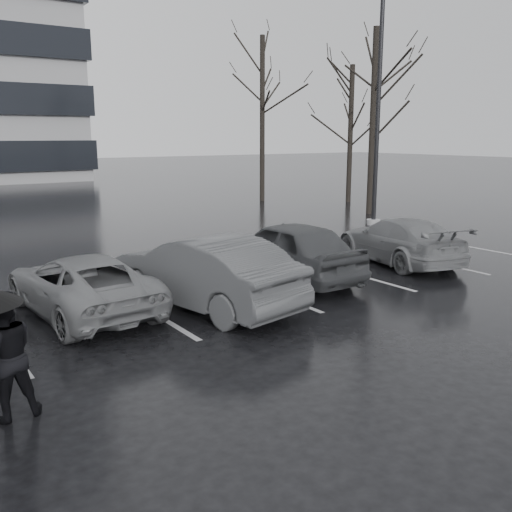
{
  "coord_description": "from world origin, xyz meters",
  "views": [
    {
      "loc": [
        -6.65,
        -8.25,
        3.48
      ],
      "look_at": [
        -0.33,
        1.0,
        1.1
      ],
      "focal_mm": 40.0,
      "sensor_mm": 36.0,
      "label": 1
    }
  ],
  "objects_px": {
    "tree_east": "(373,123)",
    "tree_ne": "(350,135)",
    "car_west_b": "(82,284)",
    "pedestrian_right": "(4,356)",
    "car_east": "(398,240)",
    "tree_north": "(262,120)",
    "car_west_a": "(204,272)",
    "lamp_post": "(378,111)",
    "car_main": "(288,250)"
  },
  "relations": [
    {
      "from": "car_west_a",
      "to": "tree_ne",
      "type": "xyz_separation_m",
      "value": [
        15.63,
        12.3,
        2.75
      ]
    },
    {
      "from": "car_east",
      "to": "pedestrian_right",
      "type": "bearing_deg",
      "value": 29.54
    },
    {
      "from": "car_west_a",
      "to": "tree_east",
      "type": "relative_size",
      "value": 0.57
    },
    {
      "from": "pedestrian_right",
      "to": "tree_east",
      "type": "distance_m",
      "value": 20.93
    },
    {
      "from": "car_west_b",
      "to": "pedestrian_right",
      "type": "bearing_deg",
      "value": 56.62
    },
    {
      "from": "car_east",
      "to": "tree_east",
      "type": "xyz_separation_m",
      "value": [
        6.64,
        7.66,
        3.37
      ]
    },
    {
      "from": "pedestrian_right",
      "to": "lamp_post",
      "type": "relative_size",
      "value": 0.17
    },
    {
      "from": "car_east",
      "to": "tree_north",
      "type": "relative_size",
      "value": 0.51
    },
    {
      "from": "tree_north",
      "to": "tree_ne",
      "type": "bearing_deg",
      "value": -40.6
    },
    {
      "from": "car_main",
      "to": "car_west_b",
      "type": "xyz_separation_m",
      "value": [
        -5.04,
        0.14,
        -0.15
      ]
    },
    {
      "from": "pedestrian_right",
      "to": "lamp_post",
      "type": "xyz_separation_m",
      "value": [
        15.33,
        8.67,
        3.58
      ]
    },
    {
      "from": "tree_north",
      "to": "tree_east",
      "type": "bearing_deg",
      "value": -81.87
    },
    {
      "from": "pedestrian_right",
      "to": "tree_ne",
      "type": "bearing_deg",
      "value": -145.19
    },
    {
      "from": "pedestrian_right",
      "to": "lamp_post",
      "type": "distance_m",
      "value": 17.97
    },
    {
      "from": "car_main",
      "to": "tree_ne",
      "type": "bearing_deg",
      "value": -138.02
    },
    {
      "from": "car_east",
      "to": "tree_east",
      "type": "height_order",
      "value": "tree_east"
    },
    {
      "from": "tree_north",
      "to": "car_east",
      "type": "bearing_deg",
      "value": -111.02
    },
    {
      "from": "car_west_a",
      "to": "lamp_post",
      "type": "distance_m",
      "value": 12.99
    },
    {
      "from": "lamp_post",
      "to": "tree_east",
      "type": "relative_size",
      "value": 1.2
    },
    {
      "from": "lamp_post",
      "to": "tree_north",
      "type": "height_order",
      "value": "lamp_post"
    },
    {
      "from": "car_east",
      "to": "car_main",
      "type": "bearing_deg",
      "value": 8.58
    },
    {
      "from": "tree_north",
      "to": "car_main",
      "type": "bearing_deg",
      "value": -122.83
    },
    {
      "from": "car_west_b",
      "to": "tree_ne",
      "type": "distance_m",
      "value": 21.32
    },
    {
      "from": "car_main",
      "to": "tree_east",
      "type": "height_order",
      "value": "tree_east"
    },
    {
      "from": "car_west_a",
      "to": "tree_north",
      "type": "xyz_separation_m",
      "value": [
        12.13,
        15.3,
        3.5
      ]
    },
    {
      "from": "tree_east",
      "to": "tree_ne",
      "type": "bearing_deg",
      "value": 57.99
    },
    {
      "from": "tree_ne",
      "to": "tree_east",
      "type": "bearing_deg",
      "value": -122.01
    },
    {
      "from": "car_east",
      "to": "tree_north",
      "type": "height_order",
      "value": "tree_north"
    },
    {
      "from": "car_main",
      "to": "lamp_post",
      "type": "distance_m",
      "value": 10.26
    },
    {
      "from": "car_west_a",
      "to": "car_main",
      "type": "bearing_deg",
      "value": -174.09
    },
    {
      "from": "car_main",
      "to": "car_west_b",
      "type": "relative_size",
      "value": 1.02
    },
    {
      "from": "car_west_a",
      "to": "car_east",
      "type": "xyz_separation_m",
      "value": [
        6.5,
        0.64,
        -0.12
      ]
    },
    {
      "from": "pedestrian_right",
      "to": "tree_ne",
      "type": "distance_m",
      "value": 25.17
    },
    {
      "from": "car_west_b",
      "to": "tree_east",
      "type": "height_order",
      "value": "tree_east"
    },
    {
      "from": "tree_east",
      "to": "tree_ne",
      "type": "relative_size",
      "value": 1.14
    },
    {
      "from": "car_west_b",
      "to": "car_east",
      "type": "bearing_deg",
      "value": 173.81
    },
    {
      "from": "car_west_b",
      "to": "tree_east",
      "type": "distance_m",
      "value": 17.33
    },
    {
      "from": "car_east",
      "to": "lamp_post",
      "type": "bearing_deg",
      "value": -118.06
    },
    {
      "from": "lamp_post",
      "to": "tree_ne",
      "type": "xyz_separation_m",
      "value": [
        4.66,
        6.38,
        -0.9
      ]
    },
    {
      "from": "lamp_post",
      "to": "car_west_a",
      "type": "bearing_deg",
      "value": -151.66
    },
    {
      "from": "car_west_a",
      "to": "pedestrian_right",
      "type": "bearing_deg",
      "value": 21.06
    },
    {
      "from": "tree_east",
      "to": "tree_north",
      "type": "height_order",
      "value": "tree_north"
    },
    {
      "from": "lamp_post",
      "to": "tree_north",
      "type": "xyz_separation_m",
      "value": [
        1.16,
        9.38,
        -0.15
      ]
    },
    {
      "from": "car_west_a",
      "to": "tree_ne",
      "type": "distance_m",
      "value": 20.08
    },
    {
      "from": "pedestrian_right",
      "to": "tree_east",
      "type": "bearing_deg",
      "value": -149.88
    },
    {
      "from": "tree_east",
      "to": "tree_ne",
      "type": "height_order",
      "value": "tree_east"
    },
    {
      "from": "car_west_b",
      "to": "pedestrian_right",
      "type": "relative_size",
      "value": 2.59
    },
    {
      "from": "car_west_a",
      "to": "car_east",
      "type": "distance_m",
      "value": 6.53
    },
    {
      "from": "car_east",
      "to": "tree_ne",
      "type": "xyz_separation_m",
      "value": [
        9.14,
        11.66,
        2.87
      ]
    },
    {
      "from": "car_main",
      "to": "pedestrian_right",
      "type": "bearing_deg",
      "value": 27.0
    }
  ]
}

